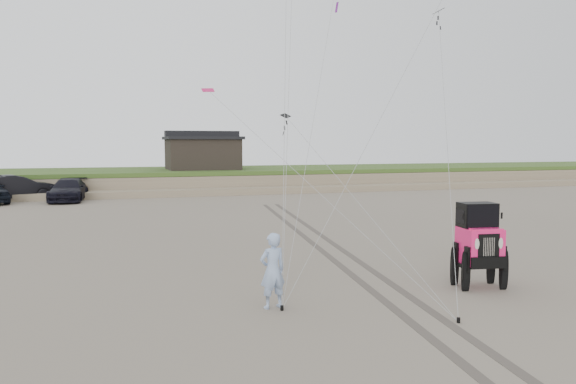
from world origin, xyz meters
name	(u,v)px	position (x,y,z in m)	size (l,w,h in m)	color
ground	(372,307)	(0.00, 0.00, 0.00)	(160.00, 160.00, 0.00)	#6B6054
dune_ridge	(179,180)	(0.00, 37.50, 0.82)	(160.00, 14.25, 1.73)	#7A6B54
cabin	(202,152)	(2.00, 37.00, 3.24)	(6.40, 5.40, 3.35)	black
truck_b	(16,188)	(-12.06, 30.79, 0.90)	(1.90, 5.44, 1.79)	black
truck_c	(68,190)	(-8.58, 29.33, 0.77)	(2.16, 5.30, 1.54)	black
jeep	(479,254)	(3.64, 0.76, 0.94)	(2.17, 5.03, 1.87)	#FF1F6D
man	(273,271)	(-2.33, 0.66, 0.92)	(0.67, 0.44, 1.84)	#8299C9
stake_main	(282,308)	(-2.18, 0.39, 0.06)	(0.08, 0.08, 0.12)	black
stake_aux	(458,320)	(1.28, -1.71, 0.06)	(0.08, 0.08, 0.12)	black
tire_tracks	(326,246)	(2.00, 8.00, 0.00)	(5.22, 29.74, 0.01)	#4C443D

